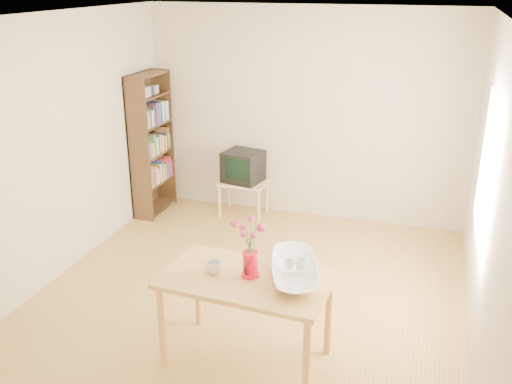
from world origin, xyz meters
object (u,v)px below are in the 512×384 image
(mug, at_px, (214,267))
(television, at_px, (244,166))
(pitcher, at_px, (250,265))
(bowl, at_px, (295,246))
(table, at_px, (246,288))

(mug, bearing_deg, television, -103.80)
(pitcher, relative_size, mug, 1.71)
(mug, bearing_deg, pitcher, 160.35)
(pitcher, xyz_separation_m, bowl, (0.32, 0.12, 0.16))
(table, xyz_separation_m, mug, (-0.26, -0.01, 0.14))
(table, relative_size, bowl, 2.52)
(mug, bearing_deg, bowl, 166.67)
(table, distance_m, pitcher, 0.19)
(bowl, relative_size, television, 1.02)
(mug, xyz_separation_m, television, (-0.72, 2.83, -0.14))
(pitcher, distance_m, television, 2.97)
(bowl, bearing_deg, television, 116.33)
(pitcher, relative_size, television, 0.41)
(television, bearing_deg, mug, -64.31)
(pitcher, xyz_separation_m, television, (-1.01, 2.79, -0.18))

